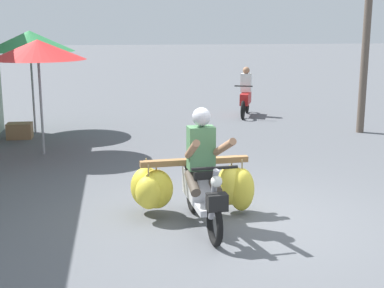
{
  "coord_description": "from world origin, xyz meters",
  "views": [
    {
      "loc": [
        -1.66,
        -6.73,
        2.63
      ],
      "look_at": [
        -0.6,
        0.89,
        0.9
      ],
      "focal_mm": 50.71,
      "sensor_mm": 36.0,
      "label": 1
    }
  ],
  "objects_px": {
    "motorbike_distant_ahead_left": "(246,96)",
    "utility_pole": "(367,26)",
    "motorbike_main_loaded": "(191,184)",
    "market_umbrella_near_shop": "(30,41)",
    "market_umbrella_further_along": "(38,50)",
    "produce_crate": "(20,131)"
  },
  "relations": [
    {
      "from": "market_umbrella_near_shop",
      "to": "motorbike_distant_ahead_left",
      "type": "bearing_deg",
      "value": 16.8
    },
    {
      "from": "motorbike_main_loaded",
      "to": "motorbike_distant_ahead_left",
      "type": "height_order",
      "value": "motorbike_main_loaded"
    },
    {
      "from": "market_umbrella_further_along",
      "to": "utility_pole",
      "type": "relative_size",
      "value": 0.45
    },
    {
      "from": "utility_pole",
      "to": "motorbike_distant_ahead_left",
      "type": "bearing_deg",
      "value": 128.91
    },
    {
      "from": "motorbike_main_loaded",
      "to": "motorbike_distant_ahead_left",
      "type": "distance_m",
      "value": 8.56
    },
    {
      "from": "produce_crate",
      "to": "motorbike_main_loaded",
      "type": "bearing_deg",
      "value": -60.94
    },
    {
      "from": "motorbike_main_loaded",
      "to": "market_umbrella_near_shop",
      "type": "height_order",
      "value": "market_umbrella_near_shop"
    },
    {
      "from": "market_umbrella_further_along",
      "to": "produce_crate",
      "type": "distance_m",
      "value": 2.64
    },
    {
      "from": "motorbike_main_loaded",
      "to": "produce_crate",
      "type": "bearing_deg",
      "value": 119.06
    },
    {
      "from": "market_umbrella_near_shop",
      "to": "market_umbrella_further_along",
      "type": "height_order",
      "value": "market_umbrella_near_shop"
    },
    {
      "from": "motorbike_main_loaded",
      "to": "market_umbrella_near_shop",
      "type": "bearing_deg",
      "value": 114.7
    },
    {
      "from": "motorbike_distant_ahead_left",
      "to": "market_umbrella_further_along",
      "type": "distance_m",
      "value": 6.71
    },
    {
      "from": "motorbike_distant_ahead_left",
      "to": "utility_pole",
      "type": "xyz_separation_m",
      "value": [
        2.22,
        -2.75,
        1.98
      ]
    },
    {
      "from": "motorbike_distant_ahead_left",
      "to": "motorbike_main_loaded",
      "type": "bearing_deg",
      "value": -108.41
    },
    {
      "from": "produce_crate",
      "to": "market_umbrella_near_shop",
      "type": "bearing_deg",
      "value": 68.32
    },
    {
      "from": "market_umbrella_further_along",
      "to": "produce_crate",
      "type": "relative_size",
      "value": 4.12
    },
    {
      "from": "motorbike_distant_ahead_left",
      "to": "produce_crate",
      "type": "xyz_separation_m",
      "value": [
        -5.91,
        -2.35,
        -0.39
      ]
    },
    {
      "from": "motorbike_main_loaded",
      "to": "market_umbrella_further_along",
      "type": "bearing_deg",
      "value": 120.85
    },
    {
      "from": "motorbike_distant_ahead_left",
      "to": "utility_pole",
      "type": "height_order",
      "value": "utility_pole"
    },
    {
      "from": "produce_crate",
      "to": "utility_pole",
      "type": "distance_m",
      "value": 8.48
    },
    {
      "from": "motorbike_main_loaded",
      "to": "produce_crate",
      "type": "relative_size",
      "value": 3.19
    },
    {
      "from": "motorbike_main_loaded",
      "to": "motorbike_distant_ahead_left",
      "type": "bearing_deg",
      "value": 71.59
    }
  ]
}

